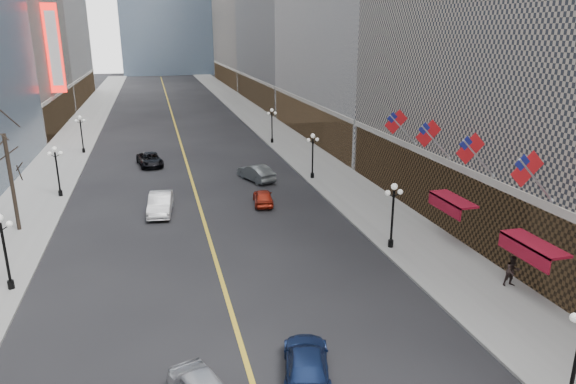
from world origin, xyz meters
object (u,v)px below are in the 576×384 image
streetlamp_east_1 (393,209)px  car_nb_mid (160,204)px  streetlamp_east_3 (272,122)px  streetlamp_west_3 (81,130)px  streetlamp_west_2 (57,166)px  car_sb_mid (263,197)px  streetlamp_west_1 (4,244)px  car_sb_near (306,363)px  streetlamp_east_2 (313,151)px  car_sb_far (256,173)px  car_nb_far (150,160)px

streetlamp_east_1 → car_nb_mid: 18.95m
streetlamp_east_3 → streetlamp_west_3: same height
streetlamp_west_2 → streetlamp_west_3: size_ratio=1.00×
streetlamp_east_1 → car_sb_mid: size_ratio=1.15×
streetlamp_west_1 → car_sb_near: streetlamp_west_1 is taller
streetlamp_east_1 → streetlamp_east_2: bearing=90.0°
car_nb_mid → car_sb_near: (5.53, -23.01, -0.14)m
streetlamp_west_2 → streetlamp_west_1: bearing=-90.0°
streetlamp_west_1 → streetlamp_west_3: bearing=90.0°
streetlamp_west_1 → streetlamp_east_2: bearing=37.3°
streetlamp_west_1 → car_sb_near: bearing=-39.5°
car_sb_far → streetlamp_west_3: bearing=-63.5°
streetlamp_east_3 → streetlamp_west_2: size_ratio=1.00×
car_sb_far → streetlamp_west_2: bearing=-17.0°
car_sb_mid → car_sb_near: bearing=89.8°
car_nb_far → car_sb_mid: 18.77m
streetlamp_east_2 → streetlamp_west_2: size_ratio=1.00×
streetlamp_east_2 → streetlamp_west_1: (-23.60, -18.00, 0.00)m
streetlamp_east_3 → streetlamp_west_3: size_ratio=1.00×
car_nb_far → streetlamp_east_1: bearing=-69.9°
car_nb_far → car_sb_near: size_ratio=1.07×
streetlamp_west_1 → car_nb_far: 28.94m
streetlamp_east_2 → car_sb_near: 31.18m
streetlamp_west_1 → car_sb_mid: bearing=33.8°
car_sb_near → streetlamp_east_3: bearing=-86.7°
streetlamp_east_1 → car_sb_mid: streetlamp_east_1 is taller
streetlamp_east_1 → car_sb_far: size_ratio=0.93×
streetlamp_west_2 → car_nb_far: streetlamp_west_2 is taller
streetlamp_east_1 → car_nb_mid: size_ratio=0.89×
streetlamp_east_1 → car_sb_mid: 13.37m
streetlamp_west_3 → car_sb_far: bearing=-43.4°
streetlamp_east_1 → car_sb_far: 19.89m
streetlamp_east_3 → streetlamp_east_1: bearing=-90.0°
streetlamp_east_2 → car_nb_far: 18.69m
streetlamp_west_2 → car_nb_far: (7.82, 9.78, -2.19)m
streetlamp_east_2 → streetlamp_east_3: same height
streetlamp_east_1 → streetlamp_west_1: bearing=180.0°
streetlamp_east_1 → streetlamp_west_1: same height
car_sb_near → car_sb_far: (3.91, 30.60, 0.11)m
streetlamp_west_2 → car_sb_near: bearing=-64.5°
streetlamp_east_2 → streetlamp_west_2: same height
car_nb_mid → car_sb_far: car_nb_mid is taller
streetlamp_west_1 → car_sb_near: (14.12, -11.62, -2.21)m
car_nb_mid → streetlamp_east_1: bearing=-31.2°
streetlamp_east_3 → streetlamp_west_1: bearing=-123.2°
car_nb_mid → streetlamp_west_2: bearing=148.4°
streetlamp_west_2 → car_nb_mid: streetlamp_west_2 is taller
streetlamp_west_2 → streetlamp_east_3: bearing=37.3°
streetlamp_east_1 → car_sb_near: 15.16m
car_nb_mid → car_sb_near: car_nb_mid is taller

